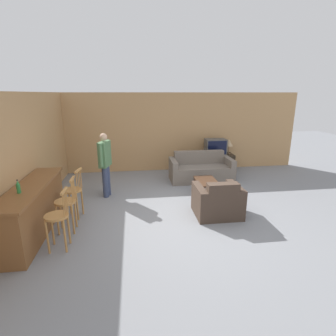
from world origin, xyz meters
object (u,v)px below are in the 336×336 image
(couch_far, at_px, (201,170))
(coffee_table, at_px, (207,183))
(tv_unit, at_px, (215,163))
(bar_chair_near, at_px, (58,219))
(bottle, at_px, (18,187))
(table_lamp, at_px, (229,143))
(armchair_near, at_px, (218,202))
(tv, at_px, (215,147))
(bar_chair_far, at_px, (73,193))
(bar_chair_mid, at_px, (66,205))
(person_by_window, at_px, (105,162))

(couch_far, distance_m, coffee_table, 1.27)
(couch_far, relative_size, tv_unit, 1.52)
(bar_chair_near, bearing_deg, coffee_table, 33.21)
(couch_far, bearing_deg, coffee_table, -97.74)
(couch_far, height_order, tv_unit, couch_far)
(bar_chair_near, xyz_separation_m, bottle, (-0.63, 0.23, 0.52))
(couch_far, xyz_separation_m, table_lamp, (1.16, 0.85, 0.66))
(bar_chair_near, relative_size, armchair_near, 1.10)
(couch_far, height_order, coffee_table, couch_far)
(armchair_near, bearing_deg, tv, 73.69)
(couch_far, height_order, armchair_near, couch_far)
(bar_chair_far, distance_m, armchair_near, 3.08)
(bar_chair_mid, distance_m, bottle, 0.90)
(armchair_near, xyz_separation_m, tv, (0.96, 3.29, 0.54))
(couch_far, height_order, table_lamp, table_lamp)
(bar_chair_mid, height_order, person_by_window, person_by_window)
(bar_chair_mid, height_order, bottle, bottle)
(table_lamp, bearing_deg, bar_chair_mid, -141.42)
(tv, bearing_deg, coffee_table, -112.57)
(coffee_table, height_order, table_lamp, table_lamp)
(table_lamp, bearing_deg, coffee_table, -122.25)
(bar_chair_far, bearing_deg, bar_chair_near, -89.99)
(table_lamp, relative_size, person_by_window, 0.31)
(bar_chair_far, height_order, tv, tv)
(bar_chair_far, distance_m, coffee_table, 3.26)
(tv_unit, relative_size, bottle, 5.25)
(bar_chair_far, bearing_deg, armchair_near, -6.16)
(bar_chair_mid, distance_m, tv_unit, 5.38)
(bar_chair_mid, bearing_deg, bar_chair_far, 90.03)
(bar_chair_mid, bearing_deg, bar_chair_near, -90.00)
(bar_chair_near, bearing_deg, armchair_near, 16.02)
(bar_chair_near, distance_m, tv, 5.79)
(bar_chair_far, xyz_separation_m, armchair_near, (3.06, -0.33, -0.23))
(bar_chair_far, relative_size, coffee_table, 1.24)
(bar_chair_far, xyz_separation_m, tv_unit, (4.02, 2.96, -0.25))
(tv, bearing_deg, bar_chair_near, -133.98)
(tv_unit, bearing_deg, couch_far, -129.71)
(armchair_near, height_order, person_by_window, person_by_window)
(bottle, bearing_deg, person_by_window, 60.27)
(armchair_near, distance_m, bottle, 3.82)
(bar_chair_near, xyz_separation_m, tv, (4.02, 4.16, 0.30))
(bottle, xyz_separation_m, person_by_window, (1.21, 2.11, -0.15))
(tv_unit, bearing_deg, bar_chair_far, -143.62)
(bar_chair_near, height_order, armchair_near, bar_chair_near)
(bar_chair_far, height_order, armchair_near, bar_chair_far)
(coffee_table, relative_size, tv, 1.24)
(bar_chair_mid, relative_size, bottle, 4.50)
(bar_chair_near, distance_m, armchair_near, 3.19)
(bar_chair_mid, relative_size, armchair_near, 1.10)
(bar_chair_mid, relative_size, tv, 1.53)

